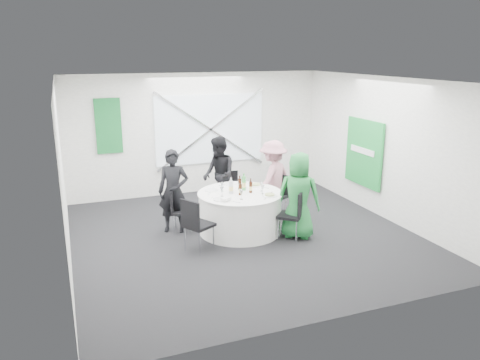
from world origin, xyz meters
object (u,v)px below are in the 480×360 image
object	(u,v)px
person_man_back_left	(174,191)
person_man_back	(219,175)
chair_front_right	(295,212)
clear_water_bottle	(231,187)
green_water_bottle	(244,184)
chair_back	(230,188)
person_woman_pink	(273,179)
chair_front_left	(195,221)
chair_back_right	(278,192)
chair_back_left	(178,208)
person_woman_green	(298,196)
banquet_table	(240,212)

from	to	relation	value
person_man_back_left	person_man_back	distance (m)	1.35
chair_front_right	clear_water_bottle	distance (m)	1.23
person_man_back_left	green_water_bottle	world-z (taller)	person_man_back_left
chair_back	person_woman_pink	bearing A→B (deg)	-27.63
person_woman_pink	green_water_bottle	size ratio (longest dim) A/B	4.85
chair_back	person_man_back_left	size ratio (longest dim) A/B	0.54
person_man_back_left	person_man_back	xyz separation A→B (m)	(1.13, 0.75, 0.02)
green_water_bottle	person_woman_pink	bearing A→B (deg)	31.03
person_man_back	green_water_bottle	bearing A→B (deg)	6.43
person_man_back_left	chair_front_left	bearing A→B (deg)	-61.79
chair_front_left	green_water_bottle	xyz separation A→B (m)	(1.15, 0.72, 0.34)
chair_back	person_woman_pink	distance (m)	0.96
chair_back_right	chair_front_right	xyz separation A→B (m)	(-0.28, -1.27, 0.03)
chair_front_left	person_man_back_left	distance (m)	1.10
chair_back_left	chair_back_right	xyz separation A→B (m)	(2.12, 0.19, 0.01)
chair_back_right	chair_back_left	bearing A→B (deg)	-113.65
chair_back	person_woman_green	world-z (taller)	person_woman_green
banquet_table	person_woman_pink	world-z (taller)	person_woman_pink
chair_back_right	green_water_bottle	bearing A→B (deg)	-92.67
chair_back_left	person_woman_green	distance (m)	2.21
chair_back_right	person_man_back	world-z (taller)	person_man_back
banquet_table	chair_back_right	xyz separation A→B (m)	(1.05, 0.58, 0.11)
chair_back_right	person_man_back	bearing A→B (deg)	-149.97
person_woman_pink	green_water_bottle	distance (m)	0.97
banquet_table	chair_back_left	xyz separation A→B (m)	(-1.07, 0.38, 0.10)
chair_back_left	person_woman_green	xyz separation A→B (m)	(1.95, -1.00, 0.30)
person_woman_green	banquet_table	bearing A→B (deg)	0.00
chair_front_right	person_woman_green	size ratio (longest dim) A/B	0.57
person_woman_pink	clear_water_bottle	bearing A→B (deg)	-4.46
chair_front_left	clear_water_bottle	xyz separation A→B (m)	(0.85, 0.61, 0.33)
chair_back	chair_back_right	size ratio (longest dim) A/B	1.00
green_water_bottle	banquet_table	bearing A→B (deg)	-134.99
chair_back	person_man_back_left	distance (m)	1.57
person_woman_pink	chair_back	bearing A→B (deg)	-71.78
person_man_back	chair_front_right	bearing A→B (deg)	21.89
chair_back_right	chair_front_right	world-z (taller)	chair_front_right
chair_front_right	person_man_back_left	distance (m)	2.24
person_man_back_left	banquet_table	bearing A→B (deg)	-0.00
person_man_back_left	clear_water_bottle	distance (m)	1.07
banquet_table	chair_back_right	size ratio (longest dim) A/B	1.85
chair_front_left	green_water_bottle	world-z (taller)	green_water_bottle
chair_back_left	chair_front_right	bearing A→B (deg)	-100.61
chair_front_right	person_woman_pink	xyz separation A→B (m)	(0.17, 1.31, 0.26)
person_man_back_left	person_man_back	size ratio (longest dim) A/B	0.98
chair_front_left	person_man_back_left	size ratio (longest dim) A/B	0.60
person_man_back_left	green_water_bottle	distance (m)	1.31
banquet_table	green_water_bottle	world-z (taller)	green_water_bottle
person_woman_pink	clear_water_bottle	xyz separation A→B (m)	(-1.12, -0.61, 0.10)
person_man_back_left	person_woman_green	distance (m)	2.28
green_water_bottle	person_man_back_left	bearing A→B (deg)	164.74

